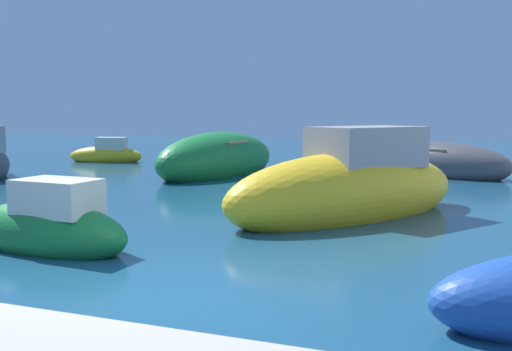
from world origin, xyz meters
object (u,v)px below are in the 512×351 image
object	(u,v)px
moored_boat_6	(107,154)
moored_boat_4	(439,164)
moored_boat_0	(49,227)
moored_boat_1	(218,160)
moored_boat_5	(351,188)

from	to	relation	value
moored_boat_6	moored_boat_4	bearing A→B (deg)	160.62
moored_boat_4	moored_boat_6	world-z (taller)	moored_boat_4
moored_boat_0	moored_boat_6	size ratio (longest dim) A/B	0.92
moored_boat_4	moored_boat_0	bearing A→B (deg)	-89.76
moored_boat_1	moored_boat_5	size ratio (longest dim) A/B	1.05
moored_boat_1	moored_boat_6	size ratio (longest dim) A/B	1.92
moored_boat_0	moored_boat_4	xyz separation A→B (m)	(5.60, 13.16, 0.07)
moored_boat_0	moored_boat_4	size ratio (longest dim) A/B	0.60
moored_boat_0	moored_boat_4	distance (m)	14.30
moored_boat_5	moored_boat_1	bearing A→B (deg)	-101.85
moored_boat_1	moored_boat_0	bearing A→B (deg)	-159.16
moored_boat_1	moored_boat_5	xyz separation A→B (m)	(5.86, -6.28, 0.07)
moored_boat_0	moored_boat_1	xyz separation A→B (m)	(-1.80, 10.86, 0.18)
moored_boat_1	moored_boat_5	world-z (taller)	moored_boat_5
moored_boat_0	moored_boat_6	world-z (taller)	moored_boat_0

